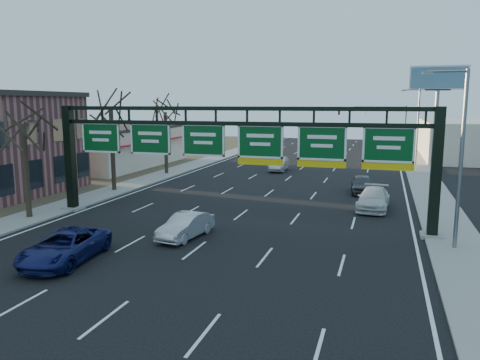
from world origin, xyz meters
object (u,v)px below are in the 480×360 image
(car_blue_suv, at_px, (65,246))
(car_white_wagon, at_px, (373,199))
(car_silver_sedan, at_px, (186,226))
(sign_gantry, at_px, (234,149))

(car_blue_suv, relative_size, car_white_wagon, 1.04)
(car_blue_suv, distance_m, car_silver_sedan, 6.53)
(car_blue_suv, bearing_deg, car_silver_sedan, 48.88)
(sign_gantry, xyz_separation_m, car_blue_suv, (-5.31, -9.37, -3.90))
(sign_gantry, bearing_deg, car_blue_suv, -119.53)
(car_silver_sedan, xyz_separation_m, car_white_wagon, (9.72, 10.45, 0.06))
(sign_gantry, distance_m, car_white_wagon, 11.11)
(car_blue_suv, relative_size, car_silver_sedan, 1.29)
(sign_gantry, bearing_deg, car_silver_sedan, -110.07)
(car_blue_suv, bearing_deg, car_white_wagon, 43.99)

